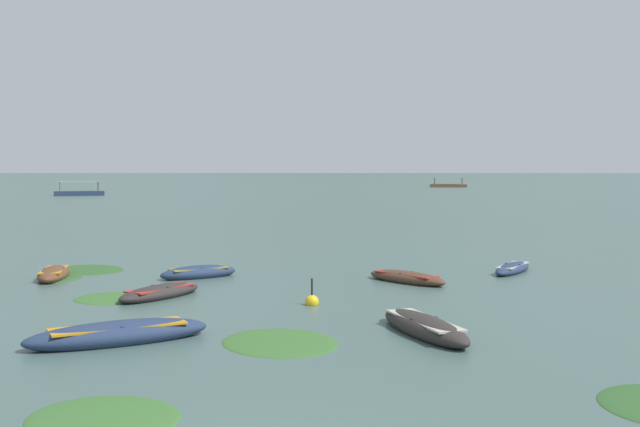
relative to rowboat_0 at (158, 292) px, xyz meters
The scene contains 18 objects.
ground_plane 1485.20m from the rowboat_0, 89.82° to the left, with size 6000.00×6000.00×0.00m, color #425B56.
mountain_1 2152.28m from the rowboat_0, 107.88° to the left, with size 1087.60×1087.60×365.06m, color #4C5B56.
mountain_2 1791.20m from the rowboat_0, 84.14° to the left, with size 1350.34×1350.34×429.48m, color #4C5B56.
rowboat_0 is the anchor object (origin of this frame).
rowboat_1 6.40m from the rowboat_0, 86.71° to the right, with size 4.52×3.20×0.67m.
rowboat_2 9.14m from the rowboat_0, 21.31° to the left, with size 3.19×3.40×0.52m.
rowboat_3 6.54m from the rowboat_0, 140.14° to the left, with size 1.65×3.42×0.59m.
rowboat_4 14.50m from the rowboat_0, 24.57° to the left, with size 2.63×3.54×0.48m.
rowboat_5 4.53m from the rowboat_0, 83.31° to the left, with size 3.20×2.60×0.60m.
rowboat_6 9.65m from the rowboat_0, 34.68° to the right, with size 2.40×4.27×0.61m.
ferry_0 162.05m from the rowboat_0, 76.86° to the left, with size 9.12×4.51×2.54m.
ferry_2 102.98m from the rowboat_0, 109.43° to the left, with size 8.24×4.92×2.54m.
mooring_buoy 5.20m from the rowboat_0, 14.93° to the right, with size 0.44×0.44×0.96m.
weed_patch_0 8.06m from the rowboat_0, 123.32° to the left, with size 3.58×2.67×0.14m, color #2D5628.
weed_patch_2 1.50m from the rowboat_0, behind, with size 2.51×2.54×0.14m, color #38662D.
weed_patch_3 6.29m from the rowboat_0, 138.10° to the left, with size 1.36×2.62×0.14m, color #2D5628.
weed_patch_4 11.99m from the rowboat_0, 82.31° to the right, with size 2.40×2.68×0.14m, color #38662D.
weed_patch_5 7.71m from the rowboat_0, 56.14° to the right, with size 3.21×2.77×0.14m, color #38662D.
Camera 1 is at (0.56, -9.36, 4.19)m, focal length 41.56 mm.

